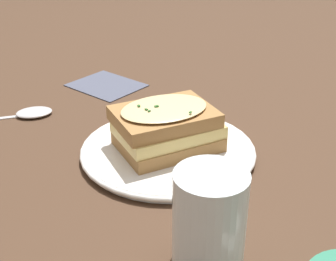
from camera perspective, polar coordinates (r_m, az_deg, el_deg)
The scene contains 6 objects.
ground_plane at distance 0.70m, azimuth -1.38°, elevation -2.07°, with size 2.40×2.40×0.00m, color #473021.
dinner_plate at distance 0.68m, azimuth -0.00°, elevation -2.43°, with size 0.25×0.25×0.01m.
sandwich at distance 0.66m, azimuth -0.19°, elevation 0.40°, with size 0.17×0.17×0.07m.
water_glass at distance 0.47m, azimuth 5.06°, elevation -10.89°, with size 0.07×0.07×0.11m, color silver.
spoon at distance 0.83m, azimuth -16.67°, elevation 2.03°, with size 0.16×0.13×0.01m.
napkin at distance 0.93m, azimuth -7.52°, elevation 5.53°, with size 0.13×0.11×0.00m, color #4C5166.
Camera 1 is at (0.23, -0.57, 0.35)m, focal length 50.00 mm.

